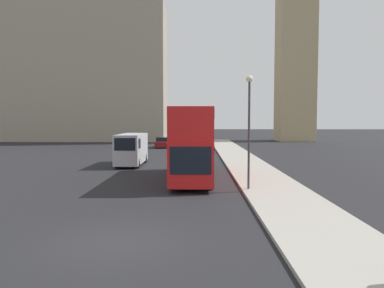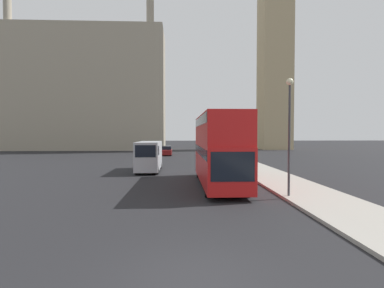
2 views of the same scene
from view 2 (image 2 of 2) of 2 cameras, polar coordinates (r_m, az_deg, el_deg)
name	(u,v)px [view 2 (image 2 of 2)]	position (r m, az deg, el deg)	size (l,w,h in m)	color
ground_plane	(194,280)	(7.56, 0.41, -24.45)	(300.00, 300.00, 0.00)	black
clock_tower	(275,1)	(75.03, 15.59, 24.77)	(6.93, 7.10, 63.63)	tan
building_block_distant	(88,91)	(70.47, -19.13, 9.59)	(33.16, 12.53, 31.50)	#9E937F
red_double_decker_bus	(219,147)	(19.63, 5.10, -0.51)	(2.48, 10.34, 4.58)	red
white_van	(149,155)	(27.23, -8.18, -2.18)	(1.99, 6.09, 2.68)	#B2B7BC
street_lamp	(289,120)	(16.30, 18.07, 4.45)	(0.36, 0.36, 6.09)	#38383D
parked_sedan	(166,151)	(48.00, -4.89, -1.35)	(1.70, 4.73, 1.47)	maroon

